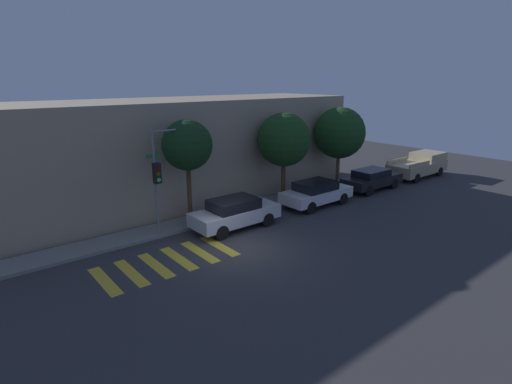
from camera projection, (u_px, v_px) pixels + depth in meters
The scene contains 12 objects.
ground_plane at pixel (238, 249), 17.13m from camera, with size 60.00×60.00×0.00m, color #333335.
sidewalk at pixel (191, 222), 20.11m from camera, with size 26.00×1.64×0.14m, color slate.
building_row at pixel (150, 154), 22.47m from camera, with size 26.00×6.00×5.92m, color gray.
crosswalk at pixel (167, 262), 15.94m from camera, with size 5.44×2.60×0.00m.
traffic_light_pole at pixel (163, 165), 17.75m from camera, with size 2.14×0.56×4.99m.
sedan_near_corner at pixel (235, 213), 19.32m from camera, with size 4.41×1.79×1.51m.
sedan_middle at pixel (316, 193), 22.81m from camera, with size 4.33×1.87×1.43m.
sedan_far_end at pixel (372, 179), 26.03m from camera, with size 4.48×1.75×1.38m.
pickup_truck at pixel (419, 165), 29.56m from camera, with size 5.23×2.03×1.70m.
tree_near_corner at pixel (187, 146), 18.81m from camera, with size 2.41×2.41×5.23m.
tree_midblock at pixel (284, 140), 22.68m from camera, with size 3.07×3.07×5.23m.
tree_far_end at pixel (340, 133), 25.65m from camera, with size 3.29×3.29×5.32m.
Camera 1 is at (-9.37, -12.74, 7.07)m, focal length 28.00 mm.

